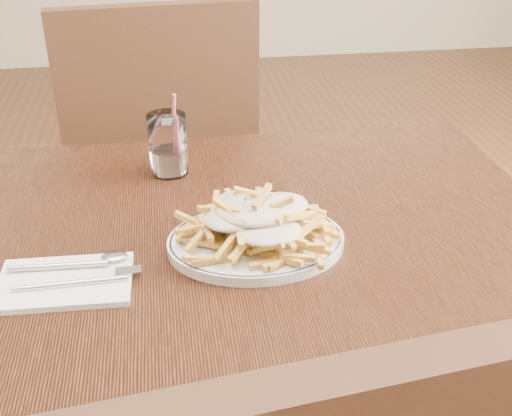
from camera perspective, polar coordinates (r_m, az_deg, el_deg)
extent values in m
cube|color=black|center=(1.05, -4.97, -3.45)|extent=(1.20, 0.80, 0.04)
cylinder|color=black|center=(1.66, 14.10, -6.17)|extent=(0.05, 0.05, 0.71)
cube|color=black|center=(1.83, -8.61, 2.47)|extent=(0.51, 0.51, 0.04)
cube|color=black|center=(1.53, -8.40, 8.21)|extent=(0.46, 0.09, 0.51)
cylinder|color=black|center=(2.15, -3.54, -0.46)|extent=(0.04, 0.04, 0.45)
cylinder|color=black|center=(2.12, -14.09, -1.80)|extent=(0.04, 0.04, 0.45)
cylinder|color=black|center=(1.82, -1.03, -6.50)|extent=(0.04, 0.04, 0.45)
cylinder|color=black|center=(1.79, -13.57, -8.21)|extent=(0.04, 0.04, 0.45)
torus|color=black|center=(1.00, 0.00, -2.81)|extent=(0.32, 0.32, 0.01)
ellipsoid|color=beige|center=(0.97, 0.00, 0.08)|extent=(0.20, 0.18, 0.03)
cube|color=white|center=(0.96, -16.63, -6.34)|extent=(0.19, 0.13, 0.01)
cylinder|color=white|center=(1.22, -7.83, 5.63)|extent=(0.07, 0.07, 0.12)
cylinder|color=white|center=(1.23, -7.73, 4.24)|extent=(0.06, 0.06, 0.05)
cylinder|color=#E1556F|center=(1.22, -7.36, 6.82)|extent=(0.02, 0.04, 0.15)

